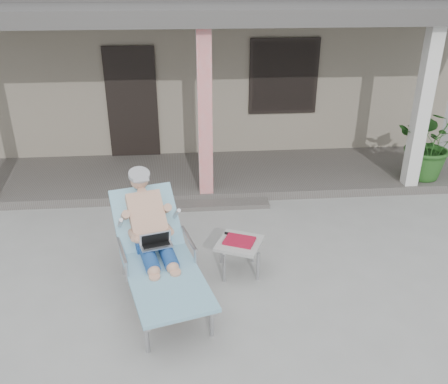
{
  "coord_description": "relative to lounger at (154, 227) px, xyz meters",
  "views": [
    {
      "loc": [
        -0.32,
        -5.02,
        3.5
      ],
      "look_at": [
        0.17,
        0.6,
        0.85
      ],
      "focal_mm": 38.0,
      "sensor_mm": 36.0,
      "label": 1
    }
  ],
  "objects": [
    {
      "name": "porch_overhang",
      "position": [
        0.71,
        3.18,
        1.95
      ],
      "size": [
        10.0,
        2.3,
        2.85
      ],
      "color": "silver",
      "rests_on": "porch_deck"
    },
    {
      "name": "ground",
      "position": [
        0.71,
        0.23,
        -0.84
      ],
      "size": [
        60.0,
        60.0,
        0.0
      ],
      "primitive_type": "plane",
      "color": "#9E9E99",
      "rests_on": "ground"
    },
    {
      "name": "lounger",
      "position": [
        0.0,
        0.0,
        0.0
      ],
      "size": [
        1.29,
        2.16,
        1.36
      ],
      "rotation": [
        0.0,
        0.0,
        0.27
      ],
      "color": "#B7B7BC",
      "rests_on": "ground"
    },
    {
      "name": "potted_palm",
      "position": [
        4.62,
        2.63,
        -0.05
      ],
      "size": [
        1.44,
        1.37,
        1.27
      ],
      "primitive_type": "imported",
      "rotation": [
        0.0,
        0.0,
        -0.42
      ],
      "color": "#26591E",
      "rests_on": "porch_deck"
    },
    {
      "name": "porch_step",
      "position": [
        0.71,
        2.08,
        -0.8
      ],
      "size": [
        2.0,
        0.3,
        0.07
      ],
      "primitive_type": "cube",
      "color": "#605B56",
      "rests_on": "ground"
    },
    {
      "name": "house",
      "position": [
        0.71,
        6.73,
        0.83
      ],
      "size": [
        10.4,
        5.4,
        3.3
      ],
      "color": "gray",
      "rests_on": "ground"
    },
    {
      "name": "side_table",
      "position": [
        1.02,
        0.25,
        -0.44
      ],
      "size": [
        0.68,
        0.68,
        0.47
      ],
      "rotation": [
        0.0,
        0.0,
        -0.41
      ],
      "color": "#ADADA8",
      "rests_on": "ground"
    },
    {
      "name": "porch_deck",
      "position": [
        0.71,
        3.23,
        -0.76
      ],
      "size": [
        10.0,
        2.0,
        0.15
      ],
      "primitive_type": "cube",
      "color": "#605B56",
      "rests_on": "ground"
    }
  ]
}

